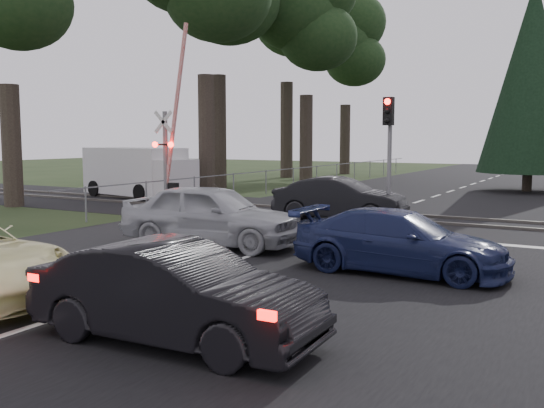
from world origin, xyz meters
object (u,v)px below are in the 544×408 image
Objects in this scene: traffic_signal_center at (389,138)px; dark_hatchback at (175,294)px; white_van at (141,173)px; blue_sedan at (400,242)px; crossing_signal at (170,158)px; dark_car_far at (340,199)px; silver_car at (212,215)px.

dark_hatchback is at bearing -84.17° from traffic_signal_center.
white_van is at bearing 168.08° from traffic_signal_center.
traffic_signal_center reaches higher than dark_hatchback.
blue_sedan is 18.39m from white_van.
traffic_signal_center is (8.27, 0.89, 0.75)m from crossing_signal.
crossing_signal is 8.36m from traffic_signal_center.
dark_car_far is 0.71× the size of white_van.
dark_car_far is 11.74m from white_van.
crossing_signal is at bearing 61.02° from blue_sedan.
crossing_signal reaches higher than blue_sedan.
dark_hatchback is 12.88m from dark_car_far.
traffic_signal_center reaches higher than white_van.
dark_hatchback is at bearing -37.02° from white_van.
traffic_signal_center is 0.92× the size of blue_sedan.
white_van is (-14.27, 15.45, 0.50)m from dark_hatchback.
blue_sedan is at bearing -69.41° from traffic_signal_center.
traffic_signal_center is 0.65× the size of white_van.
blue_sedan is 0.71× the size of white_van.
white_van reaches higher than dark_hatchback.
crossing_signal is 15.27m from dark_hatchback.
crossing_signal is 1.70× the size of traffic_signal_center.
dark_car_far is (-1.61, -0.16, -2.07)m from traffic_signal_center.
dark_car_far is (0.97, 6.15, -0.08)m from silver_car.
blue_sedan is (10.90, -6.09, -1.41)m from crossing_signal.
silver_car is 5.25m from blue_sedan.
crossing_signal is 6.00m from white_van.
dark_hatchback is 0.92× the size of blue_sedan.
white_van is (-10.40, 9.05, 0.37)m from silver_car.
dark_hatchback is (9.57, -11.82, -1.38)m from crossing_signal.
crossing_signal is 1.11× the size of white_van.
crossing_signal reaches higher than white_van.
dark_hatchback is 7.48m from silver_car.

